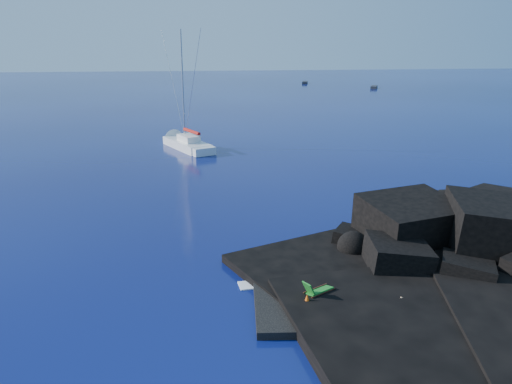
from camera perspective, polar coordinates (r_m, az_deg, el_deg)
The scene contains 11 objects.
ground at distance 22.75m, azimuth -0.55°, elevation -13.83°, with size 400.00×400.00×0.00m, color #030531.
headland at distance 29.62m, azimuth 24.66°, elevation -7.88°, with size 24.00×24.00×3.60m, color black, non-canonical shape.
beach at distance 24.08m, azimuth 10.22°, elevation -12.26°, with size 8.50×6.00×0.70m, color black.
surf_foam at distance 28.05m, azimuth 8.37°, elevation -7.81°, with size 10.00×8.00×0.06m, color white, non-canonical shape.
sailboat at distance 57.46m, azimuth -7.87°, elevation 4.95°, with size 2.61×12.45×13.05m, color white, non-canonical shape.
deck_chair at distance 23.35m, azimuth 7.27°, elevation -10.67°, with size 1.52×0.66×1.04m, color #186D1F, non-canonical shape.
towel at distance 23.63m, azimuth 15.16°, elevation -12.17°, with size 2.06×0.98×0.05m, color silver.
sunbather at distance 23.56m, azimuth 15.19°, elevation -11.84°, with size 1.87×0.46×0.25m, color tan, non-canonical shape.
marker_cone at distance 22.66m, azimuth 5.85°, elevation -12.21°, with size 0.37×0.37×0.56m, color #FF5F0D.
distant_boat_a at distance 150.67m, azimuth 5.61°, elevation 12.24°, with size 1.43×4.60×0.61m, color black.
distant_boat_b at distance 137.60m, azimuth 13.33°, elevation 11.46°, with size 1.50×4.82×0.64m, color #232428.
Camera 1 is at (-2.52, -19.43, 11.56)m, focal length 35.00 mm.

